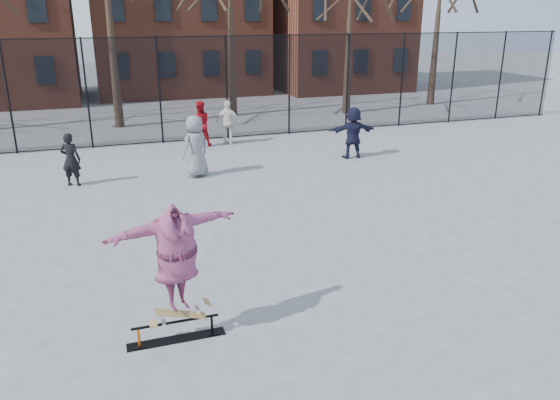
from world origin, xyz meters
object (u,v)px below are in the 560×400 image
object	(u,v)px
bystander_extra	(196,146)
bystander_white	(228,123)
skate_rail	(176,332)
bystander_navy	(353,133)
bystander_red	(200,124)
bystander_black	(71,159)
skateboard	(181,317)
skater	(177,265)

from	to	relation	value
bystander_extra	bystander_white	bearing A→B (deg)	-146.22
skate_rail	bystander_navy	world-z (taller)	bystander_navy
bystander_red	bystander_navy	xyz separation A→B (m)	(4.70, -3.37, 0.04)
bystander_red	bystander_white	size ratio (longest dim) A/B	1.02
bystander_white	bystander_extra	bearing A→B (deg)	93.99
bystander_navy	bystander_extra	world-z (taller)	bystander_extra
skate_rail	bystander_black	size ratio (longest dim) A/B	0.97
skate_rail	bystander_red	size ratio (longest dim) A/B	0.89
bystander_black	bystander_white	world-z (taller)	bystander_white
skateboard	bystander_extra	distance (m)	8.98
bystander_white	bystander_navy	size ratio (longest dim) A/B	0.94
skate_rail	bystander_red	world-z (taller)	bystander_red
bystander_red	bystander_white	distance (m)	1.09
bystander_white	bystander_extra	xyz separation A→B (m)	(-1.95, -3.89, 0.11)
skateboard	bystander_extra	size ratio (longest dim) A/B	0.45
bystander_navy	bystander_extra	xyz separation A→B (m)	(-5.56, -0.51, 0.06)
skate_rail	bystander_extra	bearing A→B (deg)	77.56
bystander_black	bystander_navy	xyz separation A→B (m)	(9.18, 0.30, 0.10)
skate_rail	bystander_white	world-z (taller)	bystander_white
skater	bystander_navy	world-z (taller)	skater
bystander_navy	skater	bearing A→B (deg)	57.54
skateboard	bystander_white	xyz separation A→B (m)	(3.80, 12.65, 0.45)
bystander_black	bystander_extra	world-z (taller)	bystander_extra
bystander_red	bystander_extra	xyz separation A→B (m)	(-0.86, -3.89, 0.09)
bystander_red	bystander_white	world-z (taller)	bystander_red
bystander_black	skate_rail	bearing A→B (deg)	123.44
skate_rail	bystander_navy	bearing A→B (deg)	51.09
skater	bystander_navy	size ratio (longest dim) A/B	1.17
skater	skate_rail	bearing A→B (deg)	163.30
bystander_red	bystander_navy	distance (m)	5.79
skateboard	bystander_navy	world-z (taller)	bystander_navy
skater	bystander_red	bearing A→B (deg)	61.24
bystander_red	skateboard	bearing A→B (deg)	78.41
bystander_white	bystander_black	bearing A→B (deg)	64.01
skate_rail	skateboard	size ratio (longest dim) A/B	1.80
skater	bystander_extra	world-z (taller)	skater
bystander_black	bystander_red	size ratio (longest dim) A/B	0.92
bystander_red	bystander_navy	size ratio (longest dim) A/B	0.96
skateboard	bystander_white	distance (m)	13.22
skater	bystander_extra	bearing A→B (deg)	61.39
skateboard	bystander_black	xyz separation A→B (m)	(-1.77, 8.98, 0.40)
bystander_white	bystander_navy	distance (m)	4.94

